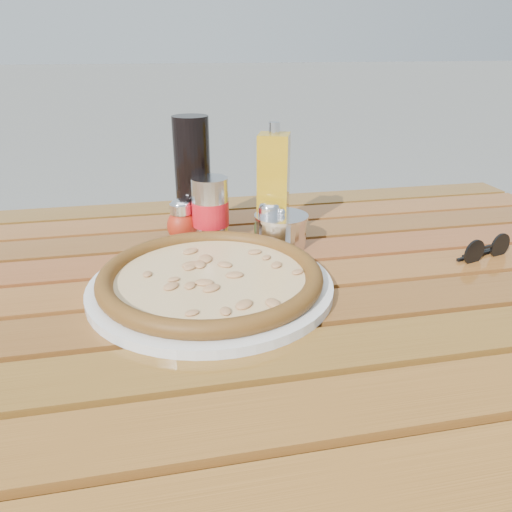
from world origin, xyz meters
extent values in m
cube|color=#321E0B|center=(0.64, 0.39, 0.35)|extent=(0.06, 0.06, 0.70)
cube|color=#37220C|center=(0.00, 0.00, 0.70)|extent=(1.36, 0.86, 0.04)
cube|color=#5E3410|center=(0.00, -0.41, 0.73)|extent=(1.40, 0.09, 0.03)
cube|color=#5A3110|center=(0.00, -0.30, 0.73)|extent=(1.40, 0.09, 0.03)
cube|color=#54310E|center=(0.00, -0.20, 0.73)|extent=(1.40, 0.09, 0.03)
cube|color=#4F290D|center=(0.00, -0.10, 0.73)|extent=(1.40, 0.09, 0.03)
cube|color=#5B2E10|center=(0.00, 0.00, 0.73)|extent=(1.40, 0.09, 0.03)
cube|color=#5B2910|center=(0.00, 0.10, 0.73)|extent=(1.40, 0.09, 0.03)
cube|color=#4F290E|center=(0.00, 0.20, 0.73)|extent=(1.40, 0.09, 0.03)
cube|color=#5E2E10|center=(0.00, 0.30, 0.73)|extent=(1.40, 0.09, 0.03)
cube|color=#512F0E|center=(0.00, 0.41, 0.73)|extent=(1.40, 0.09, 0.03)
cylinder|color=silver|center=(-0.08, -0.02, 0.76)|extent=(0.38, 0.38, 0.01)
cylinder|color=#F8E6B1|center=(-0.08, -0.02, 0.77)|extent=(0.33, 0.33, 0.01)
torus|color=black|center=(-0.08, -0.02, 0.77)|extent=(0.35, 0.35, 0.03)
ellipsoid|color=#B62B14|center=(-0.10, 0.19, 0.78)|extent=(0.07, 0.07, 0.06)
cylinder|color=silver|center=(-0.10, 0.19, 0.81)|extent=(0.05, 0.05, 0.02)
ellipsoid|color=white|center=(-0.10, 0.19, 0.82)|extent=(0.05, 0.05, 0.02)
ellipsoid|color=#38451B|center=(0.05, 0.14, 0.78)|extent=(0.06, 0.06, 0.06)
cylinder|color=white|center=(0.05, 0.14, 0.81)|extent=(0.05, 0.05, 0.02)
ellipsoid|color=white|center=(0.05, 0.14, 0.82)|extent=(0.04, 0.04, 0.02)
cylinder|color=black|center=(-0.08, 0.23, 0.86)|extent=(0.08, 0.08, 0.22)
cylinder|color=silver|center=(-0.05, 0.17, 0.81)|extent=(0.08, 0.08, 0.12)
cylinder|color=red|center=(-0.05, 0.17, 0.81)|extent=(0.09, 0.09, 0.04)
cube|color=#B08312|center=(0.07, 0.19, 0.84)|extent=(0.07, 0.07, 0.19)
cylinder|color=silver|center=(0.07, 0.19, 0.95)|extent=(0.03, 0.03, 0.02)
cylinder|color=silver|center=(0.07, 0.12, 0.78)|extent=(0.10, 0.10, 0.05)
cylinder|color=white|center=(0.07, 0.12, 0.81)|extent=(0.10, 0.10, 0.01)
sphere|color=silver|center=(0.07, 0.12, 0.81)|extent=(0.02, 0.02, 0.01)
cylinder|color=black|center=(0.36, -0.01, 0.77)|extent=(0.04, 0.02, 0.04)
cylinder|color=black|center=(0.43, 0.01, 0.77)|extent=(0.04, 0.02, 0.04)
cube|color=black|center=(0.40, 0.00, 0.77)|extent=(0.02, 0.01, 0.00)
cube|color=black|center=(0.38, 0.01, 0.75)|extent=(0.09, 0.03, 0.00)
cube|color=black|center=(0.40, 0.02, 0.75)|extent=(0.09, 0.03, 0.00)
camera|label=1|loc=(-0.15, -0.69, 1.09)|focal=35.00mm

